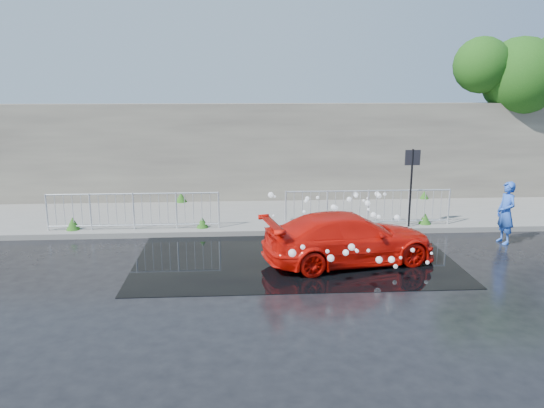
{
  "coord_description": "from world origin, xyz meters",
  "views": [
    {
      "loc": [
        -0.86,
        -12.01,
        4.44
      ],
      "look_at": [
        0.05,
        2.73,
        1.0
      ],
      "focal_mm": 35.0,
      "sensor_mm": 36.0,
      "label": 1
    }
  ],
  "objects": [
    {
      "name": "railing_left",
      "position": [
        -4.0,
        3.35,
        0.74
      ],
      "size": [
        5.05,
        0.05,
        1.1
      ],
      "color": "silver",
      "rests_on": "pavement"
    },
    {
      "name": "red_car",
      "position": [
        1.84,
        0.46,
        0.63
      ],
      "size": [
        4.59,
        2.6,
        1.26
      ],
      "primitive_type": "imported",
      "rotation": [
        0.0,
        0.0,
        1.78
      ],
      "color": "red",
      "rests_on": "ground"
    },
    {
      "name": "railing_right",
      "position": [
        3.0,
        3.35,
        0.74
      ],
      "size": [
        5.05,
        0.05,
        1.1
      ],
      "color": "silver",
      "rests_on": "pavement"
    },
    {
      "name": "curb",
      "position": [
        0.0,
        3.0,
        0.08
      ],
      "size": [
        30.0,
        0.25,
        0.16
      ],
      "primitive_type": "cube",
      "color": "slate",
      "rests_on": "ground"
    },
    {
      "name": "water_spray",
      "position": [
        2.03,
        1.65,
        0.73
      ],
      "size": [
        3.71,
        5.53,
        1.06
      ],
      "color": "white",
      "rests_on": "ground"
    },
    {
      "name": "sign_post",
      "position": [
        4.2,
        3.1,
        1.72
      ],
      "size": [
        0.45,
        0.06,
        2.5
      ],
      "color": "black",
      "rests_on": "ground"
    },
    {
      "name": "ground",
      "position": [
        0.0,
        0.0,
        0.0
      ],
      "size": [
        90.0,
        90.0,
        0.0
      ],
      "primitive_type": "plane",
      "color": "black",
      "rests_on": "ground"
    },
    {
      "name": "pavement",
      "position": [
        0.0,
        5.0,
        0.07
      ],
      "size": [
        30.0,
        4.0,
        0.15
      ],
      "primitive_type": "cube",
      "color": "slate",
      "rests_on": "ground"
    },
    {
      "name": "puddle",
      "position": [
        0.5,
        1.0,
        0.01
      ],
      "size": [
        8.0,
        5.0,
        0.01
      ],
      "primitive_type": "cube",
      "color": "black",
      "rests_on": "ground"
    },
    {
      "name": "retaining_wall",
      "position": [
        0.0,
        7.2,
        1.9
      ],
      "size": [
        30.0,
        0.6,
        3.5
      ],
      "primitive_type": "cube",
      "color": "#534D46",
      "rests_on": "pavement"
    },
    {
      "name": "person",
      "position": [
        6.5,
        1.8,
        0.87
      ],
      "size": [
        0.49,
        0.68,
        1.75
      ],
      "primitive_type": "imported",
      "rotation": [
        0.0,
        0.0,
        -1.45
      ],
      "color": "blue",
      "rests_on": "ground"
    },
    {
      "name": "tree",
      "position": [
        9.55,
        7.41,
        4.79
      ],
      "size": [
        5.09,
        2.87,
        6.27
      ],
      "color": "#332114",
      "rests_on": "ground"
    },
    {
      "name": "weeds",
      "position": [
        -0.33,
        4.43,
        0.32
      ],
      "size": [
        12.17,
        3.93,
        0.38
      ],
      "color": "#235115",
      "rests_on": "pavement"
    }
  ]
}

